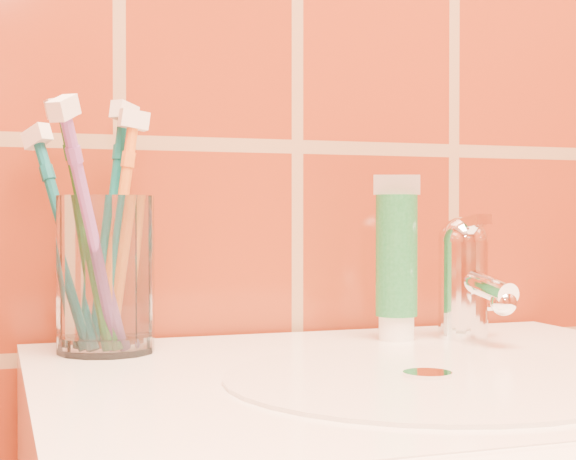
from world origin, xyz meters
name	(u,v)px	position (x,y,z in m)	size (l,w,h in m)	color
glass_tumbler	(106,274)	(-0.21, 1.11, 0.92)	(0.08, 0.08, 0.14)	white
toothpaste_tube	(397,263)	(0.07, 1.11, 0.92)	(0.04, 0.04, 0.16)	white
faucet	(465,274)	(0.14, 1.09, 0.91)	(0.05, 0.11, 0.12)	white
toothbrush_0	(111,226)	(-0.20, 1.14, 0.96)	(0.05, 0.05, 0.23)	#0D6D71
toothbrush_1	(92,234)	(-0.22, 1.08, 0.96)	(0.07, 0.09, 0.22)	#7C499D
toothbrush_2	(119,231)	(-0.19, 1.13, 0.96)	(0.05, 0.03, 0.22)	orange
toothbrush_3	(66,239)	(-0.24, 1.14, 0.95)	(0.07, 0.08, 0.21)	#0C5D6A
toothbrush_4	(87,229)	(-0.22, 1.10, 0.96)	(0.06, 0.03, 0.22)	#1B6827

